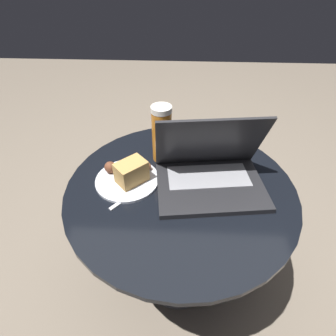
{
  "coord_description": "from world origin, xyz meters",
  "views": [
    {
      "loc": [
        -0.01,
        -0.62,
        1.15
      ],
      "look_at": [
        -0.04,
        0.0,
        0.63
      ],
      "focal_mm": 28.0,
      "sensor_mm": 36.0,
      "label": 1
    }
  ],
  "objects": [
    {
      "name": "ground_plane",
      "position": [
        0.0,
        0.0,
        0.0
      ],
      "size": [
        6.0,
        6.0,
        0.0
      ],
      "primitive_type": "plane",
      "color": "#726656"
    },
    {
      "name": "table",
      "position": [
        0.0,
        0.0,
        0.43
      ],
      "size": [
        0.75,
        0.75,
        0.56
      ],
      "color": "#515156",
      "rests_on": "ground_plane"
    },
    {
      "name": "napkin",
      "position": [
        -0.18,
        0.03,
        0.56
      ],
      "size": [
        0.17,
        0.13,
        0.0
      ],
      "color": "#B7332D",
      "rests_on": "table"
    },
    {
      "name": "laptop",
      "position": [
        0.09,
        0.02,
        0.61
      ],
      "size": [
        0.37,
        0.28,
        0.24
      ],
      "color": "#232326",
      "rests_on": "table"
    },
    {
      "name": "beer_glass",
      "position": [
        -0.07,
        0.15,
        0.66
      ],
      "size": [
        0.07,
        0.07,
        0.21
      ],
      "color": "#C6701E",
      "rests_on": "table"
    },
    {
      "name": "snack_plate",
      "position": [
        -0.17,
        0.01,
        0.59
      ],
      "size": [
        0.21,
        0.21,
        0.08
      ],
      "color": "silver",
      "rests_on": "table"
    },
    {
      "name": "fork",
      "position": [
        -0.14,
        -0.04,
        0.56
      ],
      "size": [
        0.12,
        0.14,
        0.0
      ],
      "color": "silver",
      "rests_on": "table"
    }
  ]
}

